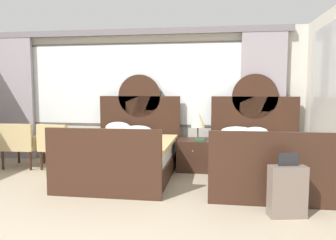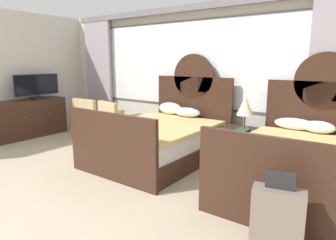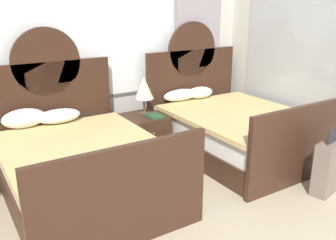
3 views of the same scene
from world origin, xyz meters
The scene contains 7 objects.
wall_back_window centered at (0.00, 4.15, 1.42)m, with size 6.75×0.22×2.70m.
bed_near_window centered at (0.17, 2.96, 0.36)m, with size 1.63×2.22×1.78m.
bed_near_mirror centered at (2.41, 2.95, 0.36)m, with size 1.63×2.22×1.78m.
nightstand_between_beds centered at (1.30, 3.57, 0.28)m, with size 0.59×0.61×0.57m.
table_lamp_on_nightstand centered at (1.36, 3.64, 0.93)m, with size 0.27×0.27×0.53m.
book_on_nightstand centered at (1.41, 3.45, 0.58)m, with size 0.18×0.26×0.03m.
suitcase_on_floor centered at (2.53, 1.51, 0.31)m, with size 0.45×0.26×0.76m.
Camera 3 is at (-0.98, -0.70, 2.08)m, focal length 39.35 mm.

